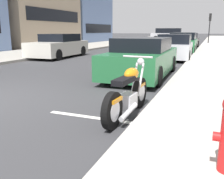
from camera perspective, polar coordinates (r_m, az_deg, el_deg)
The scene contains 11 objects.
sidewalk_far_curb at distance 19.98m, azimuth -14.81°, elevation 8.47°, with size 120.00×5.00×0.14m, color gray.
parking_stall_stripe at distance 4.73m, azimuth -2.49°, elevation -6.64°, with size 0.12×2.20×0.01m, color silver.
parked_motorcycle at distance 4.75m, azimuth 3.74°, elevation -1.18°, with size 2.03×0.62×1.12m.
parked_car_at_intersection at distance 8.98m, azimuth 6.99°, elevation 7.07°, with size 4.62×1.92×1.37m.
parked_car_far_down_curb at distance 15.02m, azimuth 14.13°, elevation 9.31°, with size 4.47×1.98×1.41m.
parked_car_behind_motorcycle at distance 19.93m, azimuth 15.88°, elevation 10.21°, with size 4.69×2.00×1.46m.
parked_car_second_in_row at distance 24.97m, azimuth 16.77°, elevation 10.58°, with size 4.69×1.99×1.38m.
crossing_truck at distance 41.44m, azimuth 12.73°, elevation 12.18°, with size 2.21×5.44×1.93m.
car_opposite_curb at distance 15.79m, azimuth -12.00°, elevation 9.62°, with size 4.48×1.99×1.41m.
traffic_signal_near_corner at distance 32.54m, azimuth 21.43°, elevation 14.21°, with size 0.36×0.28×3.40m.
townhouse_near_left at distance 36.30m, azimuth -9.61°, elevation 17.19°, with size 9.40×8.98×8.32m.
Camera 1 is at (-4.05, -5.25, 1.62)m, focal length 40.09 mm.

